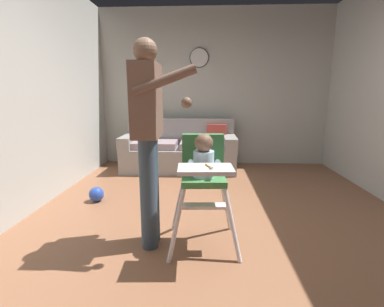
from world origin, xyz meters
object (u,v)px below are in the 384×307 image
adult_standing (149,134)px  toy_ball (96,194)px  couch (180,150)px  wall_clock (199,58)px  high_chair (203,168)px

adult_standing → toy_ball: bearing=131.3°
couch → wall_clock: (0.31, 0.48, 1.59)m
toy_ball → adult_standing: bearing=-47.7°
adult_standing → high_chair: bearing=-0.2°
couch → high_chair: size_ratio=1.93×
wall_clock → couch: bearing=-123.3°
couch → toy_ball: couch is taller
high_chair → wall_clock: 3.24m
adult_standing → wall_clock: size_ratio=5.02×
couch → toy_ball: size_ratio=10.65×
couch → adult_standing: bearing=-0.5°
high_chair → wall_clock: wall_clock is taller
couch → high_chair: 2.58m
couch → adult_standing: size_ratio=1.11×
couch → toy_ball: bearing=-29.3°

